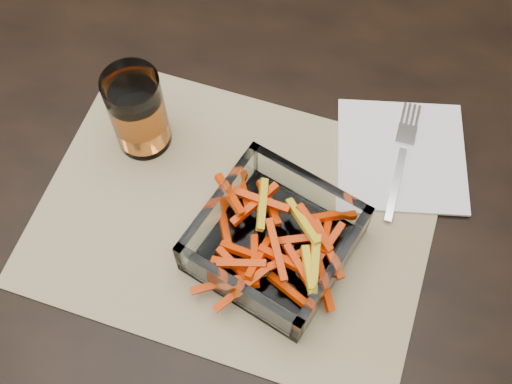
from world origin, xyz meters
The scene contains 6 objects.
dining_table centered at (0.00, 0.00, 0.66)m, with size 1.60×0.90×0.75m.
placemat centered at (0.11, -0.08, 0.75)m, with size 0.45×0.33×0.00m, color tan.
glass_bowl centered at (0.16, -0.12, 0.78)m, with size 0.20×0.20×0.06m.
tumbler centered at (-0.02, 0.00, 0.81)m, with size 0.07×0.07×0.12m.
napkin centered at (0.29, 0.03, 0.76)m, with size 0.15×0.15×0.00m, color white.
fork centered at (0.29, 0.03, 0.76)m, with size 0.03×0.17×0.00m.
Camera 1 is at (0.18, -0.39, 1.43)m, focal length 45.00 mm.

